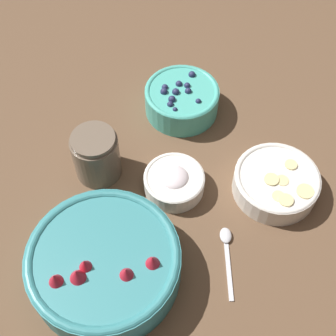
{
  "coord_description": "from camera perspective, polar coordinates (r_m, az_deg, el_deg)",
  "views": [
    {
      "loc": [
        -0.38,
        0.3,
        0.78
      ],
      "look_at": [
        0.02,
        -0.01,
        0.05
      ],
      "focal_mm": 50.0,
      "sensor_mm": 36.0,
      "label": 1
    }
  ],
  "objects": [
    {
      "name": "ground_plane",
      "position": [
        0.92,
        0.13,
        -2.83
      ],
      "size": [
        4.0,
        4.0,
        0.0
      ],
      "primitive_type": "plane",
      "color": "brown"
    },
    {
      "name": "spoon",
      "position": [
        0.86,
        7.18,
        -9.72
      ],
      "size": [
        0.12,
        0.1,
        0.01
      ],
      "color": "silver",
      "rests_on": "ground_plane"
    },
    {
      "name": "bowl_bananas",
      "position": [
        0.92,
        13.05,
        -1.66
      ],
      "size": [
        0.16,
        0.16,
        0.05
      ],
      "color": "silver",
      "rests_on": "ground_plane"
    },
    {
      "name": "bowl_blueberries",
      "position": [
        1.02,
        1.69,
        8.48
      ],
      "size": [
        0.16,
        0.16,
        0.07
      ],
      "color": "#47AD9E",
      "rests_on": "ground_plane"
    },
    {
      "name": "bowl_strawberries",
      "position": [
        0.81,
        -7.8,
        -11.36
      ],
      "size": [
        0.26,
        0.26,
        0.09
      ],
      "color": "teal",
      "rests_on": "ground_plane"
    },
    {
      "name": "jar_chocolate",
      "position": [
        0.92,
        -8.72,
        1.42
      ],
      "size": [
        0.09,
        0.09,
        0.11
      ],
      "color": "brown",
      "rests_on": "ground_plane"
    },
    {
      "name": "bowl_cream",
      "position": [
        0.91,
        0.57,
        -1.4
      ],
      "size": [
        0.12,
        0.12,
        0.05
      ],
      "color": "white",
      "rests_on": "ground_plane"
    }
  ]
}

